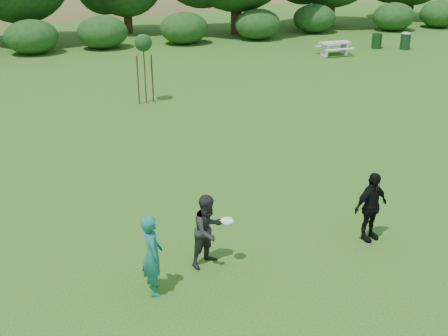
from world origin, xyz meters
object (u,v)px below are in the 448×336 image
Objects in this scene: player_black at (371,207)px; sapling at (143,45)px; player_teal at (152,255)px; trash_can_near at (377,41)px; picnic_table at (335,46)px; player_grey at (208,230)px; trash_can_lidded at (405,40)px.

sapling is at bearing 87.00° from player_black.
player_teal is at bearing 170.42° from player_black.
picnic_table is at bearing -165.16° from trash_can_near.
player_grey reaches higher than trash_can_near.
trash_can_near is at bearing -41.19° from player_teal.
player_teal is 1.05× the size of player_grey.
trash_can_near is 1.69m from trash_can_lidded.
player_teal reaches higher than trash_can_near.
sapling is at bearing -156.57° from trash_can_near.
player_black is 1.85× the size of trash_can_near.
player_grey is 3.83m from player_black.
trash_can_lidded is at bearing 0.89° from picnic_table.
player_teal is at bearing -136.39° from trash_can_lidded.
sapling is at bearing 59.00° from player_grey.
player_teal is at bearing -128.51° from picnic_table.
player_grey is 1.79× the size of trash_can_near.
trash_can_lidded is (4.95, 0.08, 0.02)m from picnic_table.
player_black is at bearing -79.67° from sapling.
trash_can_near is (17.39, 19.48, -0.36)m from player_grey.
picnic_table is (10.09, 18.82, -0.31)m from player_black.
player_grey is 12.77m from sapling.
trash_can_near is (18.74, 20.09, -0.39)m from player_teal.
sapling is 2.71× the size of trash_can_lidded.
sapling is at bearing -160.80° from trash_can_lidded.
player_black is 0.58× the size of sapling.
player_teal is 1.61× the size of trash_can_lidded.
picnic_table is (12.43, 5.97, -1.90)m from sapling.
sapling reaches higher than player_teal.
player_black is at bearing -124.51° from trash_can_near.
trash_can_near is at bearing 23.91° from player_grey.
trash_can_near is at bearing 149.70° from trash_can_lidded.
player_black is 21.36m from picnic_table.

